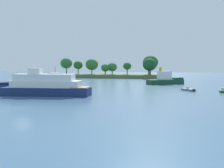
% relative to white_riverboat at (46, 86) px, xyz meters
% --- Properties ---
extents(ground_plane, '(400.00, 400.00, 0.00)m').
position_rel_white_riverboat_xyz_m(ground_plane, '(4.74, -15.35, -1.83)').
color(ground_plane, '#3D607F').
extents(treeline_island, '(57.50, 15.01, 10.20)m').
position_rel_white_riverboat_xyz_m(treeline_island, '(-9.39, 77.97, 1.46)').
color(treeline_island, '#566B3D').
rests_on(treeline_island, ground).
extents(white_riverboat, '(17.61, 6.65, 6.69)m').
position_rel_white_riverboat_xyz_m(white_riverboat, '(0.00, 0.00, 0.00)').
color(white_riverboat, navy).
rests_on(white_riverboat, ground).
extents(tugboat, '(11.29, 9.67, 5.26)m').
position_rel_white_riverboat_xyz_m(tugboat, '(19.74, 39.35, -0.46)').
color(tugboat, '#19472D').
rests_on(tugboat, ground).
extents(fishing_skiff, '(3.40, 3.89, 0.98)m').
position_rel_white_riverboat_xyz_m(fishing_skiff, '(26.66, 18.03, -1.56)').
color(fishing_skiff, slate).
rests_on(fishing_skiff, ground).
extents(small_motorboat, '(1.72, 5.24, 0.95)m').
position_rel_white_riverboat_xyz_m(small_motorboat, '(34.04, 17.23, -1.58)').
color(small_motorboat, '#19472D').
rests_on(small_motorboat, ground).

